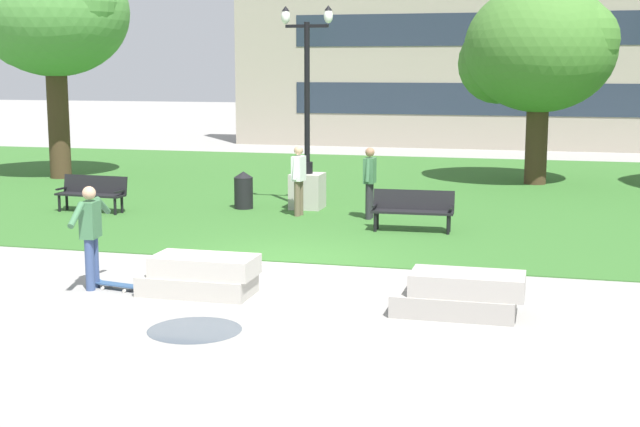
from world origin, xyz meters
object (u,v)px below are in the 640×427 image
object	(u,v)px
concrete_block_left	(460,295)
person_skateboarder	(91,231)
concrete_block_center	(201,276)
person_bystander_far_lawn	(370,179)
skateboard	(117,285)
park_bench_near_right	(413,208)
person_bystander_near_lawn	(299,176)
park_bench_near_left	(92,191)
lamp_post_center	(307,168)
trash_bin	(244,190)

from	to	relation	value
concrete_block_left	person_skateboarder	xyz separation A→B (m)	(-6.02, 0.05, 0.67)
concrete_block_center	person_bystander_far_lawn	size ratio (longest dim) A/B	1.09
skateboard	concrete_block_left	bearing A→B (deg)	-0.99
person_skateboarder	park_bench_near_right	size ratio (longest dim) A/B	0.94
park_bench_near_right	person_bystander_near_lawn	bearing A→B (deg)	155.86
person_bystander_near_lawn	person_bystander_far_lawn	xyz separation A→B (m)	(1.76, -0.01, 0.00)
park_bench_near_left	person_bystander_near_lawn	distance (m)	5.24
park_bench_near_right	lamp_post_center	size ratio (longest dim) A/B	0.36
concrete_block_center	person_bystander_near_lawn	size ratio (longest dim) A/B	1.09
person_skateboarder	skateboard	bearing A→B (deg)	6.34
park_bench_near_right	lamp_post_center	distance (m)	4.00
trash_bin	person_bystander_far_lawn	distance (m)	3.53
skateboard	concrete_block_center	bearing A→B (deg)	2.29
person_bystander_near_lawn	skateboard	bearing A→B (deg)	-96.82
person_bystander_near_lawn	person_bystander_far_lawn	bearing A→B (deg)	-0.44
trash_bin	skateboard	bearing A→B (deg)	-84.94
person_bystander_far_lawn	person_skateboarder	bearing A→B (deg)	-111.85
concrete_block_left	person_skateboarder	size ratio (longest dim) A/B	1.12
person_skateboarder	park_bench_near_left	world-z (taller)	person_skateboarder
skateboard	person_bystander_far_lawn	size ratio (longest dim) A/B	0.61
person_skateboarder	person_bystander_far_lawn	xyz separation A→B (m)	(3.10, 7.74, 0.01)
concrete_block_left	skateboard	distance (m)	5.61
lamp_post_center	park_bench_near_right	bearing A→B (deg)	-38.71
person_bystander_near_lawn	person_bystander_far_lawn	distance (m)	1.76
park_bench_near_left	person_bystander_far_lawn	size ratio (longest dim) A/B	1.07
concrete_block_left	person_bystander_far_lawn	bearing A→B (deg)	110.53
concrete_block_left	person_bystander_far_lawn	xyz separation A→B (m)	(-2.92, 7.79, 0.68)
person_skateboarder	lamp_post_center	xyz separation A→B (m)	(1.25, 8.89, 0.08)
person_skateboarder	person_bystander_near_lawn	bearing A→B (deg)	80.18
concrete_block_left	skateboard	world-z (taller)	concrete_block_left
park_bench_near_left	person_bystander_near_lawn	bearing A→B (deg)	7.94
concrete_block_center	park_bench_near_left	distance (m)	8.97
concrete_block_left	lamp_post_center	world-z (taller)	lamp_post_center
person_bystander_far_lawn	trash_bin	bearing A→B (deg)	168.24
concrete_block_center	concrete_block_left	size ratio (longest dim) A/B	0.97
concrete_block_left	park_bench_near_right	xyz separation A→B (m)	(-1.67, 6.46, 0.23)
concrete_block_left	trash_bin	size ratio (longest dim) A/B	2.00
person_skateboarder	skateboard	size ratio (longest dim) A/B	1.65
skateboard	park_bench_near_right	distance (m)	7.49
concrete_block_left	person_bystander_near_lawn	bearing A→B (deg)	120.94
concrete_block_left	park_bench_near_right	bearing A→B (deg)	104.52
person_bystander_far_lawn	concrete_block_left	bearing A→B (deg)	-69.47
park_bench_near_right	trash_bin	xyz separation A→B (m)	(-4.67, 2.05, -0.04)
concrete_block_center	person_bystander_near_lawn	distance (m)	7.70
concrete_block_left	lamp_post_center	distance (m)	10.16
concrete_block_center	lamp_post_center	bearing A→B (deg)	94.00
trash_bin	person_bystander_near_lawn	xyz separation A→B (m)	(1.67, -0.70, 0.48)
person_skateboarder	trash_bin	size ratio (longest dim) A/B	1.78
concrete_block_left	lamp_post_center	size ratio (longest dim) A/B	0.38
concrete_block_center	trash_bin	size ratio (longest dim) A/B	1.94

